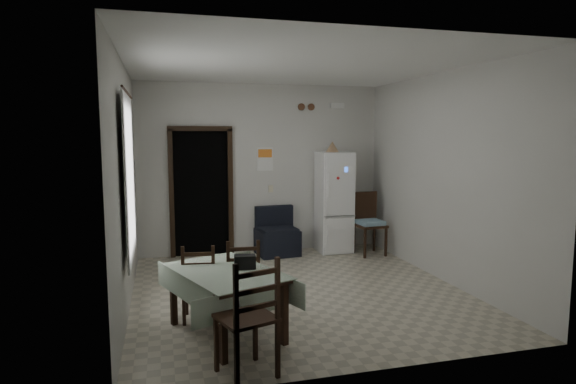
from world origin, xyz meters
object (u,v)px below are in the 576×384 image
(corner_chair, at_px, (370,224))
(dining_chair_far_right, at_px, (242,276))
(dining_chair_far_left, at_px, (199,281))
(dining_chair_near_head, at_px, (246,316))
(navy_seat, at_px, (277,231))
(fridge, at_px, (334,202))
(dining_table, at_px, (226,302))

(corner_chair, distance_m, dining_chair_far_right, 3.37)
(dining_chair_far_left, relative_size, dining_chair_near_head, 0.83)
(corner_chair, distance_m, dining_chair_far_left, 3.75)
(navy_seat, bearing_deg, corner_chair, -20.05)
(fridge, xyz_separation_m, dining_chair_near_head, (-2.25, -3.96, -0.35))
(dining_table, bearing_deg, dining_chair_far_right, 41.78)
(dining_chair_far_right, height_order, dining_chair_near_head, dining_chair_near_head)
(dining_chair_near_head, bearing_deg, dining_table, -104.78)
(dining_table, distance_m, dining_chair_far_right, 0.56)
(dining_chair_far_left, xyz_separation_m, dining_chair_far_right, (0.48, 0.01, 0.01))
(dining_table, bearing_deg, dining_chair_far_left, 94.46)
(dining_chair_far_right, relative_size, dining_chair_near_head, 0.86)
(corner_chair, relative_size, dining_chair_far_left, 1.22)
(fridge, height_order, dining_chair_far_left, fridge)
(fridge, xyz_separation_m, dining_table, (-2.30, -3.07, -0.54))
(fridge, xyz_separation_m, navy_seat, (-1.02, 0.00, -0.47))
(fridge, height_order, corner_chair, fridge)
(fridge, xyz_separation_m, corner_chair, (0.51, -0.40, -0.34))
(navy_seat, height_order, dining_chair_far_right, dining_chair_far_right)
(fridge, distance_m, dining_chair_far_right, 3.33)
(fridge, height_order, navy_seat, fridge)
(fridge, distance_m, navy_seat, 1.12)
(fridge, bearing_deg, dining_chair_far_right, -127.17)
(dining_table, height_order, dining_chair_near_head, dining_chair_near_head)
(fridge, distance_m, dining_table, 3.88)
(dining_chair_far_right, bearing_deg, fridge, -124.12)
(dining_table, xyz_separation_m, dining_chair_far_right, (0.25, 0.49, 0.11))
(navy_seat, distance_m, dining_chair_near_head, 4.15)
(navy_seat, xyz_separation_m, dining_table, (-1.28, -3.07, -0.07))
(corner_chair, relative_size, dining_table, 0.82)
(dining_chair_near_head, bearing_deg, navy_seat, -125.55)
(corner_chair, relative_size, dining_chair_near_head, 1.02)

